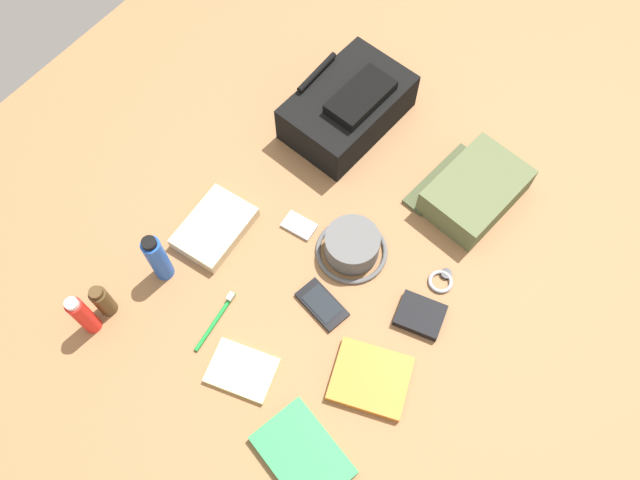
# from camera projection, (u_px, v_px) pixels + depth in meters

# --- Properties ---
(ground_plane) EXTENTS (2.64, 2.02, 0.02)m
(ground_plane) POSITION_uv_depth(u_px,v_px,m) (320.00, 249.00, 1.61)
(ground_plane) COLOR #90633D
(ground_plane) RESTS_ON ground
(backpack) EXTENTS (0.36, 0.24, 0.15)m
(backpack) POSITION_uv_depth(u_px,v_px,m) (348.00, 107.00, 1.72)
(backpack) COLOR black
(backpack) RESTS_ON ground_plane
(toiletry_pouch) EXTENTS (0.28, 0.25, 0.09)m
(toiletry_pouch) POSITION_uv_depth(u_px,v_px,m) (474.00, 190.00, 1.63)
(toiletry_pouch) COLOR #56603D
(toiletry_pouch) RESTS_ON ground_plane
(bucket_hat) EXTENTS (0.18, 0.18, 0.08)m
(bucket_hat) POSITION_uv_depth(u_px,v_px,m) (352.00, 246.00, 1.57)
(bucket_hat) COLOR #5A5A5A
(bucket_hat) RESTS_ON ground_plane
(sunscreen_spray) EXTENTS (0.04, 0.04, 0.16)m
(sunscreen_spray) POSITION_uv_depth(u_px,v_px,m) (83.00, 315.00, 1.44)
(sunscreen_spray) COLOR red
(sunscreen_spray) RESTS_ON ground_plane
(cologne_bottle) EXTENTS (0.04, 0.04, 0.11)m
(cologne_bottle) POSITION_uv_depth(u_px,v_px,m) (103.00, 301.00, 1.48)
(cologne_bottle) COLOR #473319
(cologne_bottle) RESTS_ON ground_plane
(deodorant_spray) EXTENTS (0.05, 0.05, 0.17)m
(deodorant_spray) POSITION_uv_depth(u_px,v_px,m) (158.00, 258.00, 1.50)
(deodorant_spray) COLOR blue
(deodorant_spray) RESTS_ON ground_plane
(paperback_novel) EXTENTS (0.19, 0.24, 0.02)m
(paperback_novel) POSITION_uv_depth(u_px,v_px,m) (303.00, 455.00, 1.37)
(paperback_novel) COLOR #2D934C
(paperback_novel) RESTS_ON ground_plane
(travel_guidebook) EXTENTS (0.20, 0.21, 0.02)m
(travel_guidebook) POSITION_uv_depth(u_px,v_px,m) (370.00, 379.00, 1.45)
(travel_guidebook) COLOR orange
(travel_guidebook) RESTS_ON ground_plane
(cell_phone) EXTENTS (0.09, 0.14, 0.01)m
(cell_phone) POSITION_uv_depth(u_px,v_px,m) (322.00, 305.00, 1.53)
(cell_phone) COLOR black
(cell_phone) RESTS_ON ground_plane
(media_player) EXTENTS (0.06, 0.09, 0.01)m
(media_player) POSITION_uv_depth(u_px,v_px,m) (299.00, 226.00, 1.62)
(media_player) COLOR #B7B7BC
(media_player) RESTS_ON ground_plane
(wristwatch) EXTENTS (0.07, 0.06, 0.01)m
(wristwatch) POSITION_uv_depth(u_px,v_px,m) (441.00, 280.00, 1.56)
(wristwatch) COLOR #99999E
(wristwatch) RESTS_ON ground_plane
(toothbrush) EXTENTS (0.17, 0.03, 0.02)m
(toothbrush) POSITION_uv_depth(u_px,v_px,m) (218.00, 318.00, 1.51)
(toothbrush) COLOR #198C33
(toothbrush) RESTS_ON ground_plane
(wallet) EXTENTS (0.11, 0.13, 0.02)m
(wallet) POSITION_uv_depth(u_px,v_px,m) (420.00, 315.00, 1.51)
(wallet) COLOR black
(wallet) RESTS_ON ground_plane
(notepad) EXTENTS (0.15, 0.17, 0.02)m
(notepad) POSITION_uv_depth(u_px,v_px,m) (242.00, 371.00, 1.46)
(notepad) COLOR beige
(notepad) RESTS_ON ground_plane
(folded_towel) EXTENTS (0.21, 0.15, 0.04)m
(folded_towel) POSITION_uv_depth(u_px,v_px,m) (215.00, 228.00, 1.61)
(folded_towel) COLOR #C6B289
(folded_towel) RESTS_ON ground_plane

